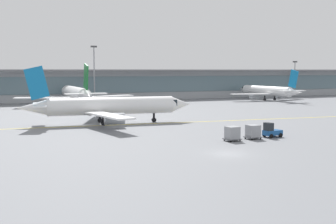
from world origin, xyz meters
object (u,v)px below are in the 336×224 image
object	(u,v)px
apron_light_mast_2	(295,77)
cargo_dolly_lead	(253,131)
cargo_dolly_trailing	(232,133)
taxiing_regional_jet	(109,106)
baggage_tug	(271,131)
gate_airplane_2	(267,91)
apron_light_mast_1	(94,72)
gate_airplane_1	(76,94)

from	to	relation	value
apron_light_mast_2	cargo_dolly_lead	bearing A→B (deg)	-130.90
apron_light_mast_2	cargo_dolly_trailing	bearing A→B (deg)	-132.21
cargo_dolly_lead	apron_light_mast_2	bearing A→B (deg)	42.68
cargo_dolly_lead	cargo_dolly_trailing	size ratio (longest dim) A/B	1.00
taxiing_regional_jet	baggage_tug	size ratio (longest dim) A/B	11.21
gate_airplane_2	apron_light_mast_2	xyz separation A→B (m)	(20.35, 12.87, 4.09)
baggage_tug	apron_light_mast_1	xyz separation A→B (m)	(-10.00, 72.96, 8.01)
taxiing_regional_jet	apron_light_mast_1	xyz separation A→B (m)	(7.60, 49.71, 5.85)
gate_airplane_2	taxiing_regional_jet	bearing A→B (deg)	118.43
taxiing_regional_jet	cargo_dolly_lead	world-z (taller)	taxiing_regional_jet
gate_airplane_2	baggage_tug	distance (m)	75.93
cargo_dolly_lead	apron_light_mast_1	distance (m)	74.06
gate_airplane_1	baggage_tug	size ratio (longest dim) A/B	12.16
taxiing_regional_jet	gate_airplane_2	bearing A→B (deg)	37.74
apron_light_mast_2	gate_airplane_2	bearing A→B (deg)	-147.69
gate_airplane_1	apron_light_mast_1	bearing A→B (deg)	-35.30
cargo_dolly_trailing	apron_light_mast_2	bearing A→B (deg)	41.37
cargo_dolly_lead	taxiing_regional_jet	bearing A→B (deg)	114.88
gate_airplane_1	apron_light_mast_1	size ratio (longest dim) A/B	2.03
gate_airplane_2	baggage_tug	size ratio (longest dim) A/B	10.65
baggage_tug	cargo_dolly_trailing	xyz separation A→B (m)	(-6.71, -0.76, 0.16)
taxiing_regional_jet	cargo_dolly_trailing	bearing A→B (deg)	-61.34
gate_airplane_1	apron_light_mast_2	size ratio (longest dim) A/B	2.64
cargo_dolly_lead	gate_airplane_2	bearing A→B (deg)	47.79
taxiing_regional_jet	baggage_tug	xyz separation A→B (m)	(17.60, -23.25, -2.16)
gate_airplane_1	baggage_tug	xyz separation A→B (m)	(17.18, -62.23, -2.42)
gate_airplane_1	apron_light_mast_1	xyz separation A→B (m)	(7.18, 10.74, 5.59)
gate_airplane_2	cargo_dolly_trailing	distance (m)	80.46
baggage_tug	apron_light_mast_2	size ratio (longest dim) A/B	0.22
gate_airplane_2	taxiing_regional_jet	world-z (taller)	taxiing_regional_jet
cargo_dolly_trailing	apron_light_mast_1	size ratio (longest dim) A/B	0.14
baggage_tug	cargo_dolly_trailing	bearing A→B (deg)	180.00
taxiing_regional_jet	cargo_dolly_lead	size ratio (longest dim) A/B	13.56
apron_light_mast_1	gate_airplane_1	bearing A→B (deg)	-123.76
baggage_tug	cargo_dolly_trailing	world-z (taller)	baggage_tug
apron_light_mast_1	apron_light_mast_2	world-z (taller)	apron_light_mast_1
gate_airplane_1	taxiing_regional_jet	bearing A→B (deg)	177.84
gate_airplane_2	cargo_dolly_lead	size ratio (longest dim) A/B	12.89
gate_airplane_2	apron_light_mast_1	world-z (taller)	apron_light_mast_1
taxiing_regional_jet	apron_light_mast_1	bearing A→B (deg)	85.56
taxiing_regional_jet	cargo_dolly_trailing	distance (m)	26.44
baggage_tug	apron_light_mast_2	world-z (taller)	apron_light_mast_2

